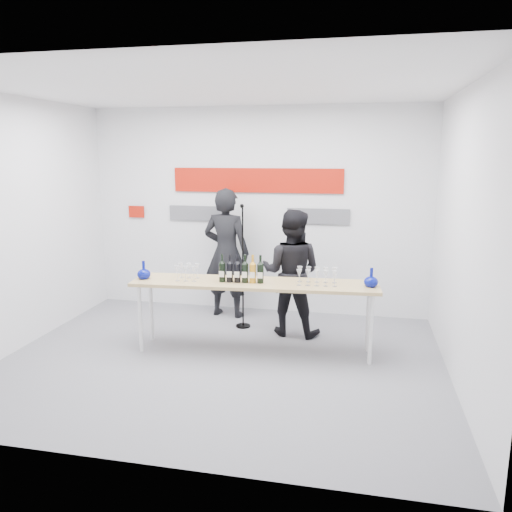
{
  "coord_description": "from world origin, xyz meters",
  "views": [
    {
      "loc": [
        1.5,
        -5.16,
        2.33
      ],
      "look_at": [
        0.31,
        0.45,
        1.15
      ],
      "focal_mm": 35.0,
      "sensor_mm": 36.0,
      "label": 1
    }
  ],
  "objects_px": {
    "presenter_right": "(291,273)",
    "mic_stand": "(243,291)",
    "tasting_table": "(254,287)",
    "presenter_left": "(226,253)"
  },
  "relations": [
    {
      "from": "presenter_right",
      "to": "mic_stand",
      "type": "distance_m",
      "value": 0.74
    },
    {
      "from": "tasting_table",
      "to": "presenter_left",
      "type": "distance_m",
      "value": 1.43
    },
    {
      "from": "mic_stand",
      "to": "presenter_left",
      "type": "bearing_deg",
      "value": 128.32
    },
    {
      "from": "presenter_right",
      "to": "mic_stand",
      "type": "xyz_separation_m",
      "value": [
        -0.67,
        0.1,
        -0.31
      ]
    },
    {
      "from": "mic_stand",
      "to": "presenter_right",
      "type": "bearing_deg",
      "value": -8.36
    },
    {
      "from": "tasting_table",
      "to": "mic_stand",
      "type": "relative_size",
      "value": 1.72
    },
    {
      "from": "presenter_right",
      "to": "mic_stand",
      "type": "height_order",
      "value": "mic_stand"
    },
    {
      "from": "tasting_table",
      "to": "mic_stand",
      "type": "height_order",
      "value": "mic_stand"
    },
    {
      "from": "tasting_table",
      "to": "mic_stand",
      "type": "xyz_separation_m",
      "value": [
        -0.33,
        0.81,
        -0.28
      ]
    },
    {
      "from": "presenter_right",
      "to": "mic_stand",
      "type": "relative_size",
      "value": 0.97
    }
  ]
}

